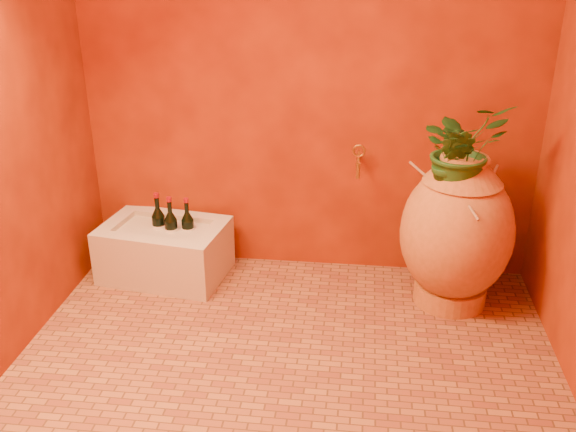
# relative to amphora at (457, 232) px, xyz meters

# --- Properties ---
(floor) EXTENTS (2.50, 2.50, 0.00)m
(floor) POSITION_rel_amphora_xyz_m (-0.80, -0.65, -0.41)
(floor) COLOR brown
(floor) RESTS_ON ground
(wall_back) EXTENTS (2.50, 0.02, 2.50)m
(wall_back) POSITION_rel_amphora_xyz_m (-0.80, 0.35, 0.84)
(wall_back) COLOR #5E1805
(wall_back) RESTS_ON ground
(amphora) EXTENTS (0.67, 0.67, 0.82)m
(amphora) POSITION_rel_amphora_xyz_m (0.00, 0.00, 0.00)
(amphora) COLOR #B47033
(amphora) RESTS_ON floor
(stone_basin) EXTENTS (0.74, 0.56, 0.31)m
(stone_basin) POSITION_rel_amphora_xyz_m (-1.59, 0.10, -0.26)
(stone_basin) COLOR beige
(stone_basin) RESTS_ON floor
(wine_bottle_a) EXTENTS (0.07, 0.07, 0.30)m
(wine_bottle_a) POSITION_rel_amphora_xyz_m (-1.45, 0.13, -0.13)
(wine_bottle_a) COLOR black
(wine_bottle_a) RESTS_ON stone_basin
(wine_bottle_b) EXTENTS (0.08, 0.08, 0.32)m
(wine_bottle_b) POSITION_rel_amphora_xyz_m (-1.62, 0.13, -0.12)
(wine_bottle_b) COLOR black
(wine_bottle_b) RESTS_ON stone_basin
(wine_bottle_c) EXTENTS (0.08, 0.08, 0.31)m
(wine_bottle_c) POSITION_rel_amphora_xyz_m (-1.54, 0.10, -0.13)
(wine_bottle_c) COLOR black
(wine_bottle_c) RESTS_ON stone_basin
(wall_tap) EXTENTS (0.07, 0.15, 0.17)m
(wall_tap) POSITION_rel_amphora_xyz_m (-0.52, 0.26, 0.28)
(wall_tap) COLOR olive
(wall_tap) RESTS_ON wall_back
(plant_main) EXTENTS (0.54, 0.51, 0.46)m
(plant_main) POSITION_rel_amphora_xyz_m (-0.02, -0.01, 0.45)
(plant_main) COLOR #1B4B1B
(plant_main) RESTS_ON amphora
(plant_side) EXTENTS (0.25, 0.24, 0.36)m
(plant_side) POSITION_rel_amphora_xyz_m (-0.07, -0.07, 0.39)
(plant_side) COLOR #1B4B1B
(plant_side) RESTS_ON amphora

